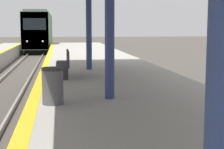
# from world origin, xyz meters

# --- Properties ---
(train) EXTENTS (2.66, 18.09, 4.44)m
(train) POSITION_xyz_m (0.00, 44.21, 2.26)
(train) COLOR black
(train) RESTS_ON ground
(trash_bin) EXTENTS (0.50, 0.50, 0.83)m
(trash_bin) POSITION_xyz_m (2.12, 7.36, 1.46)
(trash_bin) COLOR #4C4C51
(trash_bin) RESTS_ON platform_right
(bench) EXTENTS (0.44, 1.94, 0.92)m
(bench) POSITION_xyz_m (2.45, 11.93, 1.53)
(bench) COLOR #28282D
(bench) RESTS_ON platform_right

